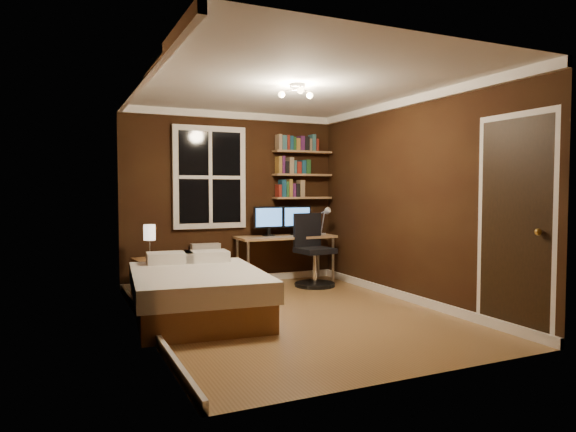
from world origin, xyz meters
name	(u,v)px	position (x,y,z in m)	size (l,w,h in m)	color
floor	(293,314)	(0.00, 0.00, 0.00)	(4.20, 4.20, 0.00)	olive
wall_back	(232,198)	(0.00, 2.10, 1.25)	(3.20, 0.04, 2.50)	black
wall_left	(143,203)	(-1.60, 0.00, 1.25)	(0.04, 4.20, 2.50)	black
wall_right	(412,200)	(1.60, 0.00, 1.25)	(0.04, 4.20, 2.50)	black
ceiling	(293,86)	(0.00, 0.00, 2.50)	(3.20, 4.20, 0.02)	white
window	(210,177)	(-0.35, 2.06, 1.55)	(1.06, 0.06, 1.46)	white
door	(514,227)	(1.59, -1.55, 1.02)	(0.03, 0.82, 2.05)	black
door_knob	(538,232)	(1.55, -1.85, 1.00)	(0.06, 0.06, 0.06)	gold
ceiling_fixture	(297,93)	(0.00, -0.10, 2.40)	(0.44, 0.44, 0.18)	beige
bookshelf_lower	(302,198)	(1.08, 1.98, 1.25)	(0.92, 0.22, 0.03)	#9D774C
books_row_lower	(302,189)	(1.08, 1.98, 1.38)	(0.42, 0.16, 0.23)	maroon
bookshelf_middle	(302,175)	(1.08, 1.98, 1.60)	(0.92, 0.22, 0.03)	#9D774C
books_row_middle	(302,166)	(1.08, 1.98, 1.73)	(0.48, 0.16, 0.23)	navy
bookshelf_upper	(302,152)	(1.08, 1.98, 1.95)	(0.92, 0.22, 0.03)	#9D774C
books_row_upper	(302,143)	(1.08, 1.98, 2.08)	(0.66, 0.16, 0.23)	#245526
bed	(197,292)	(-1.00, 0.32, 0.27)	(1.52, 1.98, 0.63)	brown
nightstand	(150,278)	(-1.28, 1.61, 0.25)	(0.40, 0.40, 0.49)	brown
bedside_lamp	(150,242)	(-1.28, 1.61, 0.71)	(0.15, 0.15, 0.43)	#F4E5CB
radiator	(206,265)	(-0.44, 1.99, 0.31)	(0.41, 0.14, 0.61)	silver
desk	(286,240)	(0.72, 1.81, 0.63)	(1.46, 0.55, 0.70)	#9D774C
monitor_left	(269,221)	(0.48, 1.88, 0.91)	(0.46, 0.12, 0.43)	black
monitor_right	(297,220)	(0.94, 1.88, 0.91)	(0.46, 0.12, 0.43)	black
desk_lamp	(325,220)	(1.32, 1.68, 0.92)	(0.14, 0.32, 0.44)	silver
office_chair	(313,258)	(0.97, 1.41, 0.40)	(0.57, 0.57, 1.04)	black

